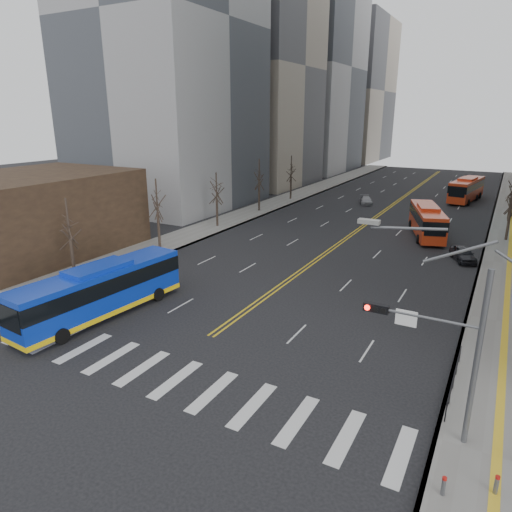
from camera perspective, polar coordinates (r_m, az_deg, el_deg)
ground at (r=26.35m, az=-12.05°, el=-14.19°), size 220.00×220.00×0.00m
sidewalk_left at (r=70.64m, az=1.58°, el=6.29°), size 5.00×130.00×0.15m
crosswalk at (r=26.35m, az=-12.05°, el=-14.17°), size 26.70×4.00×0.01m
centerline at (r=74.49m, az=16.65°, el=6.10°), size 0.55×100.00×0.01m
office_towers at (r=87.08m, az=20.36°, el=23.16°), size 83.00×134.00×58.00m
storefront at (r=51.11m, az=-26.00°, el=4.75°), size 14.00×18.00×8.00m
signal_mast at (r=20.63m, az=22.16°, el=-9.16°), size 5.37×0.37×9.39m
pedestrian_railing at (r=26.01m, az=23.53°, el=-13.71°), size 0.06×6.06×1.02m
bollards at (r=21.04m, az=27.19°, el=-23.29°), size 2.87×3.17×0.78m
street_trees at (r=56.56m, az=5.19°, el=8.39°), size 35.20×47.20×7.60m
blue_bus at (r=33.54m, az=-18.88°, el=-3.99°), size 3.83×13.01×3.71m
red_bus_near at (r=56.35m, az=20.60°, el=4.33°), size 5.87×11.58×3.58m
red_bus_far at (r=82.11m, az=24.83°, el=7.71°), size 4.50×12.36×3.81m
car_white at (r=37.66m, az=-16.44°, el=-3.49°), size 2.97×4.35×1.36m
car_dark_mid at (r=48.29m, az=24.48°, el=0.24°), size 3.16×4.44×1.40m
car_silver at (r=74.45m, az=13.56°, el=6.81°), size 3.16×4.53×1.22m
car_dark_far at (r=82.39m, az=24.75°, el=6.72°), size 3.87×5.22×1.32m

